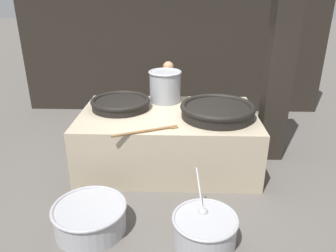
% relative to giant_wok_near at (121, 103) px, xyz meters
% --- Properties ---
extents(ground_plane, '(60.00, 60.00, 0.00)m').
position_rel_giant_wok_near_xyz_m(ground_plane, '(0.85, -0.20, -1.09)').
color(ground_plane, '#56514C').
extents(back_wall, '(7.43, 0.24, 3.51)m').
position_rel_giant_wok_near_xyz_m(back_wall, '(0.85, 2.72, 0.67)').
color(back_wall, black).
rests_on(back_wall, ground_plane).
extents(support_pillar, '(0.42, 0.42, 3.51)m').
position_rel_giant_wok_near_xyz_m(support_pillar, '(2.76, 0.19, 0.67)').
color(support_pillar, black).
rests_on(support_pillar, ground_plane).
extents(hearth_platform, '(3.01, 1.86, 0.99)m').
position_rel_giant_wok_near_xyz_m(hearth_platform, '(0.85, -0.20, -0.59)').
color(hearth_platform, tan).
rests_on(hearth_platform, ground_plane).
extents(giant_wok_near, '(1.05, 1.05, 0.18)m').
position_rel_giant_wok_near_xyz_m(giant_wok_near, '(0.00, 0.00, 0.00)').
color(giant_wok_near, black).
rests_on(giant_wok_near, hearth_platform).
extents(giant_wok_far, '(1.24, 1.24, 0.23)m').
position_rel_giant_wok_near_xyz_m(giant_wok_far, '(1.67, -0.38, 0.03)').
color(giant_wok_far, black).
rests_on(giant_wok_far, hearth_platform).
extents(stock_pot, '(0.61, 0.61, 0.58)m').
position_rel_giant_wok_near_xyz_m(stock_pot, '(0.77, 0.41, 0.20)').
color(stock_pot, gray).
rests_on(stock_pot, hearth_platform).
extents(stirring_paddle, '(0.97, 0.48, 0.04)m').
position_rel_giant_wok_near_xyz_m(stirring_paddle, '(0.59, -1.01, -0.08)').
color(stirring_paddle, brown).
rests_on(stirring_paddle, hearth_platform).
extents(cook, '(0.39, 0.60, 1.59)m').
position_rel_giant_wok_near_xyz_m(cook, '(0.80, 1.14, -0.22)').
color(cook, '#9E7551').
rests_on(cook, ground_plane).
extents(prep_bowl_vegetables, '(0.82, 1.07, 0.72)m').
position_rel_giant_wok_near_xyz_m(prep_bowl_vegetables, '(1.37, -2.21, -0.87)').
color(prep_bowl_vegetables, '#9E9EA3').
rests_on(prep_bowl_vegetables, ground_plane).
extents(prep_bowl_meat, '(0.98, 0.98, 0.38)m').
position_rel_giant_wok_near_xyz_m(prep_bowl_meat, '(-0.12, -2.02, -0.88)').
color(prep_bowl_meat, '#9E9EA3').
rests_on(prep_bowl_meat, ground_plane).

